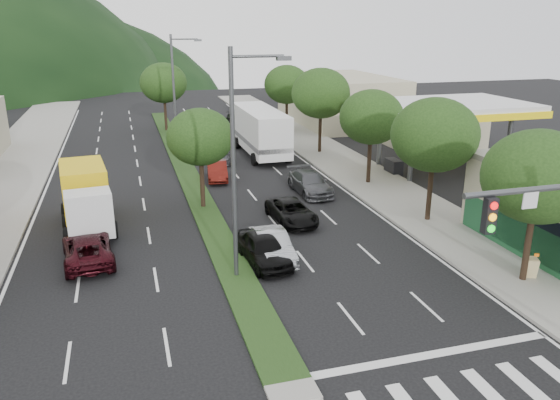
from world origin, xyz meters
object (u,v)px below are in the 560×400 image
object	(u,v)px
tree_r_d	(321,93)
box_truck	(86,199)
tree_med_near	(200,137)
tree_r_c	(371,117)
tree_r_a	(538,177)
suv_maroon	(88,249)
car_queue_a	(264,249)
streetlight_near	(238,155)
tree_med_far	(163,83)
tree_r_e	(287,85)
motorhome	(260,131)
sedan_silver	(272,246)
car_queue_c	(217,171)
car_queue_d	(292,212)
car_queue_b	(310,183)
tree_r_b	(435,135)
a_frame_sign	(531,266)
streetlight_mid	(176,89)
car_queue_f	(236,119)
car_queue_e	(220,155)

from	to	relation	value
tree_r_d	box_truck	xyz separation A→B (m)	(-18.66, -13.24, -3.61)
tree_med_near	tree_r_c	bearing A→B (deg)	9.46
tree_r_a	tree_med_near	distance (m)	18.44
suv_maroon	car_queue_a	bearing A→B (deg)	157.22
tree_med_near	suv_maroon	bearing A→B (deg)	-134.97
streetlight_near	suv_maroon	bearing A→B (deg)	151.89
tree_r_c	tree_med_far	world-z (taller)	tree_med_far
tree_r_c	tree_r_d	xyz separation A→B (m)	(0.00, 10.00, 0.43)
tree_med_near	tree_r_e	bearing A→B (deg)	61.39
suv_maroon	box_truck	size ratio (longest dim) A/B	0.68
tree_r_c	tree_r_e	world-z (taller)	tree_r_e
tree_r_a	motorhome	bearing A→B (deg)	100.64
tree_r_e	sedan_silver	bearing A→B (deg)	-108.00
tree_r_e	car_queue_c	bearing A→B (deg)	-122.31
suv_maroon	tree_r_d	bearing A→B (deg)	-140.75
box_truck	car_queue_d	bearing A→B (deg)	160.52
car_queue_d	sedan_silver	bearing A→B (deg)	-120.72
tree_r_c	car_queue_b	world-z (taller)	tree_r_c
tree_r_a	tree_r_b	bearing A→B (deg)	90.00
tree_r_b	car_queue_b	bearing A→B (deg)	123.33
tree_r_a	suv_maroon	bearing A→B (deg)	157.73
tree_r_c	box_truck	world-z (taller)	tree_r_c
tree_r_c	box_truck	bearing A→B (deg)	-170.14
car_queue_c	a_frame_sign	size ratio (longest dim) A/B	3.24
sedan_silver	motorhome	distance (m)	22.16
tree_r_d	tree_r_e	world-z (taller)	tree_r_d
streetlight_near	car_queue_d	bearing A→B (deg)	54.91
tree_r_a	streetlight_mid	distance (m)	31.32
tree_r_b	suv_maroon	xyz separation A→B (m)	(-18.44, -0.45, -4.38)
tree_r_c	sedan_silver	xyz separation A→B (m)	(-9.92, -10.55, -4.06)
a_frame_sign	motorhome	bearing A→B (deg)	125.45
tree_r_e	streetlight_near	bearing A→B (deg)	-110.23
tree_r_d	tree_r_e	distance (m)	10.00
tree_r_a	streetlight_mid	world-z (taller)	streetlight_mid
motorhome	a_frame_sign	distance (m)	27.55
tree_r_a	box_truck	world-z (taller)	tree_r_a
suv_maroon	tree_med_far	bearing A→B (deg)	-106.99
box_truck	motorhome	world-z (taller)	motorhome
tree_r_e	sedan_silver	size ratio (longest dim) A/B	1.61
streetlight_near	car_queue_f	distance (m)	38.65
tree_med_near	car_queue_b	distance (m)	8.29
car_queue_e	tree_r_e	bearing A→B (deg)	57.27
car_queue_b	car_queue_e	distance (m)	10.87
tree_r_a	tree_r_e	distance (m)	36.00
car_queue_b	car_queue_f	size ratio (longest dim) A/B	1.13
motorhome	a_frame_sign	world-z (taller)	motorhome
tree_r_e	car_queue_d	bearing A→B (deg)	-106.17
tree_med_far	motorhome	bearing A→B (deg)	-61.91
sedan_silver	car_queue_b	world-z (taller)	car_queue_b
tree_r_d	streetlight_mid	world-z (taller)	streetlight_mid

